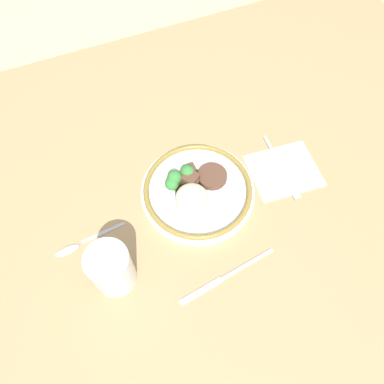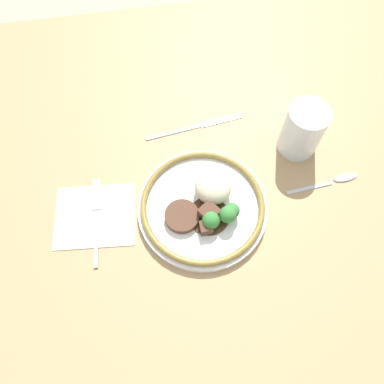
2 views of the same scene
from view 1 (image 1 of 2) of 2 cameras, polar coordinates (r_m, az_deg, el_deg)
The scene contains 8 objects.
ground_plane at distance 0.85m, azimuth 0.87°, elevation -2.92°, with size 8.00×8.00×0.00m, color tan.
dining_table at distance 0.84m, azimuth 0.89°, elevation -2.28°, with size 1.60×1.14×0.04m.
napkin at distance 0.88m, azimuth 13.91°, elevation 3.08°, with size 0.16×0.14×0.00m.
plate at distance 0.81m, azimuth 0.67°, elevation 0.27°, with size 0.25×0.25×0.06m.
juice_glass at distance 0.72m, azimuth -12.10°, elevation -11.48°, with size 0.08×0.08×0.11m.
fork at distance 0.88m, azimuth 13.84°, elevation 2.93°, with size 0.02×0.18×0.00m.
knife at distance 0.76m, azimuth 4.92°, elevation -12.89°, with size 0.22×0.04×0.00m.
spoon at distance 0.81m, azimuth -17.25°, elevation -7.66°, with size 0.15×0.02×0.01m.
Camera 1 is at (0.16, 0.34, 0.77)m, focal length 35.00 mm.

